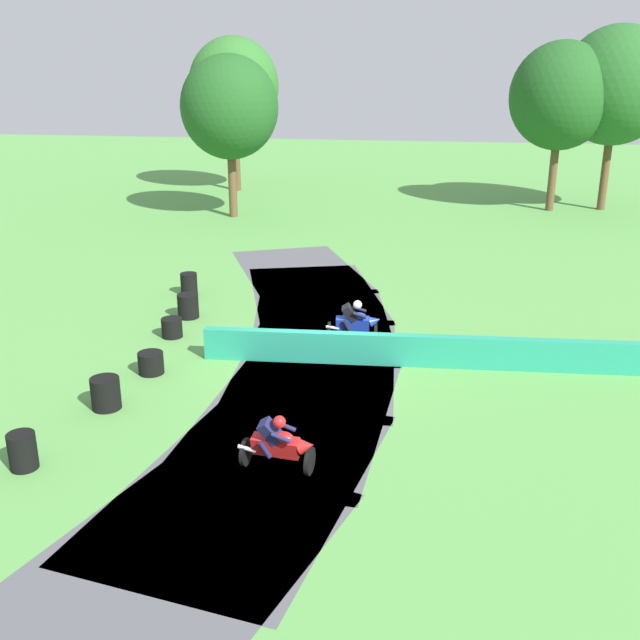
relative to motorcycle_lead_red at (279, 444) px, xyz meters
The scene contains 15 objects.
ground_plane 6.02m from the motorcycle_lead_red, 91.25° to the left, with size 120.00×120.00×0.00m, color #569947.
track_asphalt 6.05m from the motorcycle_lead_red, 98.92° to the left, with size 8.16×27.31×0.01m.
safety_barrier 7.86m from the motorcycle_lead_red, 52.83° to the left, with size 0.30×16.29×0.90m, color #239375.
motorcycle_lead_red is the anchor object (origin of this frame).
motorcycle_chase_blue 7.71m from the motorcycle_lead_red, 84.72° to the left, with size 1.68×0.87×1.43m.
tire_stack_near 5.38m from the motorcycle_lead_red, behind, with size 0.59×0.59×0.80m.
tire_stack_mid_a 5.32m from the motorcycle_lead_red, 154.94° to the left, with size 0.72×0.72×0.80m.
tire_stack_mid_b 6.37m from the motorcycle_lead_red, 135.28° to the left, with size 0.69×0.69×0.60m.
tire_stack_far 8.76m from the motorcycle_lead_red, 124.11° to the left, with size 0.64×0.64×0.60m.
tire_stack_extra_a 10.36m from the motorcycle_lead_red, 118.83° to the left, with size 0.70×0.70×0.80m.
tire_stack_extra_b 12.88m from the motorcycle_lead_red, 116.64° to the left, with size 0.60×0.60×0.80m.
tree_far_left 33.51m from the motorcycle_lead_red, 68.31° to the left, with size 6.02×6.02×9.89m.
tree_far_right 35.59m from the motorcycle_lead_red, 106.34° to the left, with size 5.57×5.57×9.46m.
tree_mid_rise 31.80m from the motorcycle_lead_red, 72.80° to the left, with size 5.47×5.47×9.08m.
tree_behind_barrier 27.12m from the motorcycle_lead_red, 107.26° to the left, with size 5.07×5.07×8.39m.
Camera 1 is at (3.07, -19.24, 8.15)m, focal length 41.72 mm.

